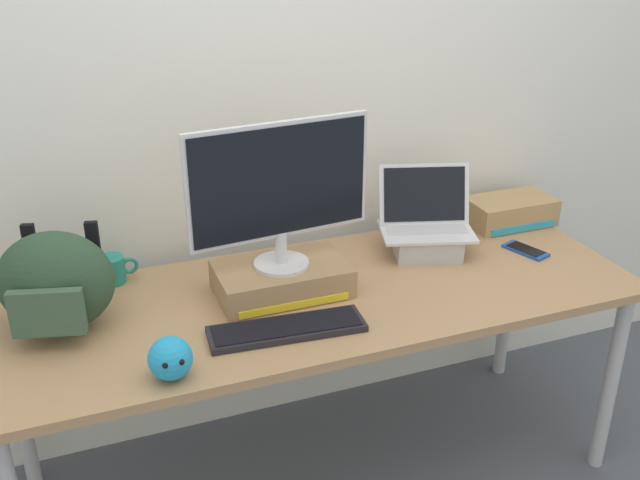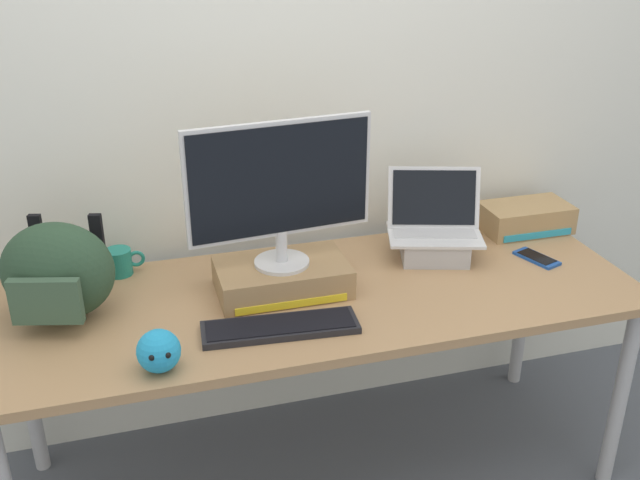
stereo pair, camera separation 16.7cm
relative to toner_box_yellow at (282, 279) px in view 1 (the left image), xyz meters
The scene contains 12 objects.
ground_plane 0.78m from the toner_box_yellow, 22.93° to the right, with size 20.00×20.00×0.00m, color #515660.
back_wall 0.68m from the toner_box_yellow, 75.45° to the left, with size 7.00×0.10×2.60m, color silver.
desk 0.16m from the toner_box_yellow, 22.93° to the right, with size 2.00×0.73×0.72m.
toner_box_yellow is the anchor object (origin of this frame).
desktop_monitor 0.30m from the toner_box_yellow, 82.75° to the right, with size 0.57×0.17×0.45m.
open_laptop 0.56m from the toner_box_yellow, 10.17° to the left, with size 0.36×0.30×0.29m.
external_keyboard 0.24m from the toner_box_yellow, 105.02° to the right, with size 0.45×0.16×0.02m.
messenger_backpack 0.66m from the toner_box_yellow, behind, with size 0.37×0.31×0.29m.
coffee_mug 0.55m from the toner_box_yellow, 152.04° to the left, with size 0.13×0.08×0.09m.
cell_phone 0.88m from the toner_box_yellow, ahead, with size 0.12×0.17×0.01m.
plush_toy 0.52m from the toner_box_yellow, 140.83° to the right, with size 0.11×0.11×0.11m.
toner_box_cyan 0.99m from the toner_box_yellow, 11.91° to the left, with size 0.32×0.18×0.10m.
Camera 1 is at (-0.71, -1.87, 1.83)m, focal length 41.04 mm.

